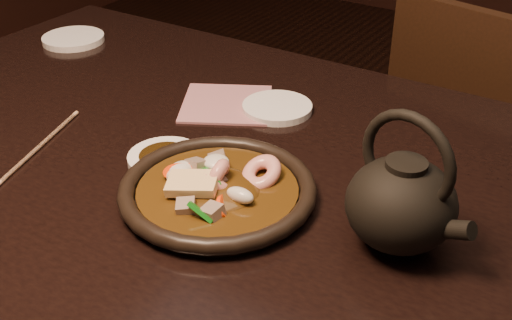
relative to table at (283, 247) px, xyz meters
The scene contains 10 objects.
table is the anchor object (origin of this frame).
chair 0.72m from the table, 80.20° to the left, with size 0.49×0.49×0.86m.
plate 0.12m from the table, 149.84° to the right, with size 0.26×0.26×0.03m.
stirfry 0.13m from the table, 151.81° to the right, with size 0.14×0.15×0.06m.
soy_dish 0.21m from the table, behind, with size 0.11×0.11×0.01m, color white.
saucer_left 0.71m from the table, 158.46° to the left, with size 0.13×0.13×0.01m, color white.
saucer_right 0.27m from the table, 123.06° to the left, with size 0.11×0.11×0.01m, color white.
chopsticks 0.39m from the table, 168.43° to the right, with size 0.07×0.21×0.01m.
napkin 0.30m from the table, 139.76° to the left, with size 0.14×0.14×0.00m, color #9F6269.
teapot 0.21m from the table, ahead, with size 0.16×0.13×0.17m.
Camera 1 is at (0.34, -0.59, 1.23)m, focal length 45.00 mm.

